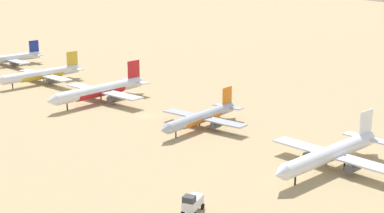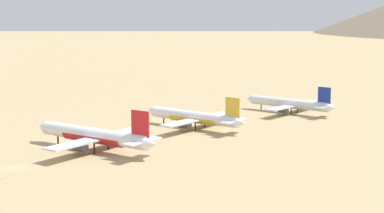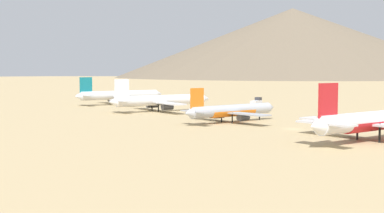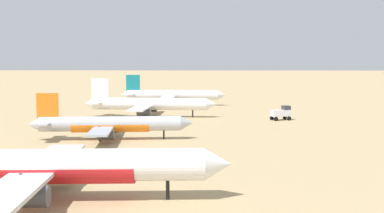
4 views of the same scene
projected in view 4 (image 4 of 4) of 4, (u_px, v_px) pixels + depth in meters
The scene contains 6 objects.
ground_plane at pixel (100, 160), 78.17m from camera, with size 1800.00×1800.00×0.00m, color tan.
parked_jet_2 at pixel (47, 167), 54.83m from camera, with size 40.68×33.10×11.72m.
parked_jet_3 at pixel (109, 124), 98.35m from camera, with size 32.85×26.79×9.47m.
parked_jet_4 at pixel (148, 104), 139.70m from camera, with size 38.03×30.84×10.98m.
parked_jet_5 at pixel (171, 95), 177.77m from camera, with size 38.31×31.03×11.07m.
service_truck at pixel (281, 113), 132.08m from camera, with size 5.68×4.38×3.90m.
Camera 4 is at (18.58, -76.25, 15.48)m, focal length 45.99 mm.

